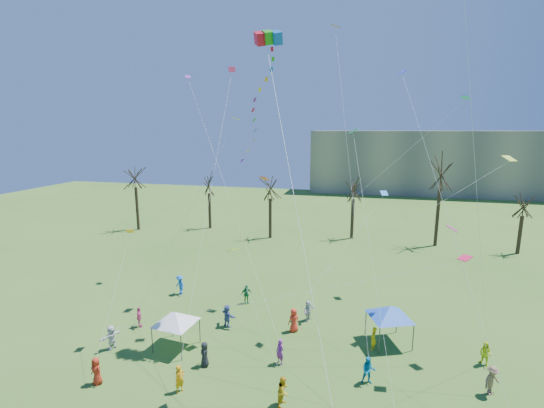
% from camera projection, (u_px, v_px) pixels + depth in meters
% --- Properties ---
extents(distant_building, '(60.00, 14.00, 15.00)m').
position_uv_depth(distant_building, '(437.00, 162.00, 91.48)').
color(distant_building, gray).
rests_on(distant_building, ground).
extents(bare_tree_row, '(69.65, 8.80, 12.39)m').
position_uv_depth(bare_tree_row, '(350.00, 189.00, 51.74)').
color(bare_tree_row, black).
rests_on(bare_tree_row, ground).
extents(big_box_kite, '(4.41, 8.09, 24.47)m').
position_uv_depth(big_box_kite, '(262.00, 108.00, 25.14)').
color(big_box_kite, red).
rests_on(big_box_kite, ground).
extents(canopy_tent_white, '(3.62, 3.62, 2.73)m').
position_uv_depth(canopy_tent_white, '(176.00, 318.00, 26.68)').
color(canopy_tent_white, '#3F3F44').
rests_on(canopy_tent_white, ground).
extents(canopy_tent_blue, '(3.58, 3.58, 2.88)m').
position_uv_depth(canopy_tent_blue, '(390.00, 312.00, 27.28)').
color(canopy_tent_blue, '#3F3F44').
rests_on(canopy_tent_blue, ground).
extents(festival_crowd, '(26.28, 15.05, 1.86)m').
position_uv_depth(festival_crowd, '(274.00, 341.00, 26.37)').
color(festival_crowd, '#B22816').
rests_on(festival_crowd, ground).
extents(small_kites_aloft, '(27.54, 18.36, 32.37)m').
position_uv_depth(small_kites_aloft, '(329.00, 155.00, 27.28)').
color(small_kites_aloft, '#FFA10D').
rests_on(small_kites_aloft, ground).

